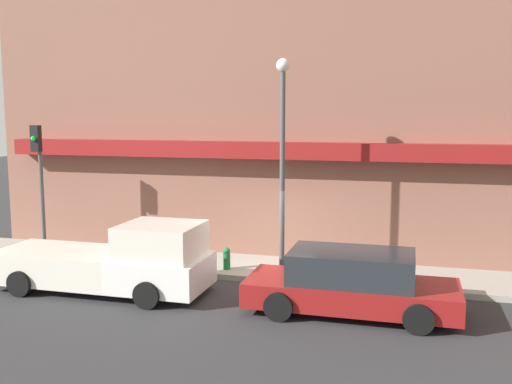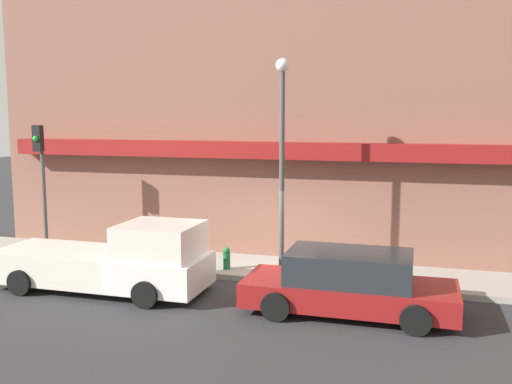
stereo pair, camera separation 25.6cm
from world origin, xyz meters
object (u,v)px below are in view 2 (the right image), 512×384
(street_lamp, at_px, (282,143))
(traffic_light, at_px, (41,167))
(fire_hydrant, at_px, (227,258))
(parked_car, at_px, (349,284))
(pickup_truck, at_px, (115,261))

(street_lamp, height_order, traffic_light, street_lamp)
(street_lamp, distance_m, traffic_light, 7.73)
(fire_hydrant, xyz_separation_m, street_lamp, (1.66, -0.22, 3.31))
(parked_car, relative_size, street_lamp, 0.82)
(pickup_truck, height_order, traffic_light, traffic_light)
(parked_car, relative_size, traffic_light, 1.18)
(pickup_truck, relative_size, street_lamp, 0.96)
(pickup_truck, relative_size, parked_car, 1.17)
(parked_car, bearing_deg, fire_hydrant, 146.65)
(parked_car, bearing_deg, street_lamp, 133.37)
(fire_hydrant, bearing_deg, pickup_truck, -134.48)
(pickup_truck, height_order, fire_hydrant, pickup_truck)
(pickup_truck, distance_m, traffic_light, 4.89)
(parked_car, bearing_deg, pickup_truck, 177.97)
(street_lamp, bearing_deg, fire_hydrant, 172.51)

